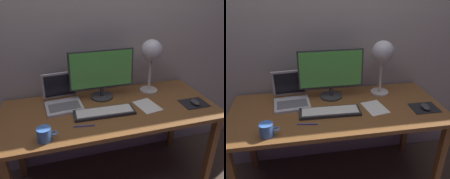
# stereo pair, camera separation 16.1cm
# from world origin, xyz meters

# --- Properties ---
(back_wall) EXTENTS (4.80, 0.06, 2.60)m
(back_wall) POSITION_xyz_m (0.00, 0.40, 1.30)
(back_wall) COLOR #A8A099
(back_wall) RESTS_ON ground
(desk) EXTENTS (1.60, 0.70, 0.74)m
(desk) POSITION_xyz_m (0.00, 0.00, 0.66)
(desk) COLOR brown
(desk) RESTS_ON ground
(monitor) EXTENTS (0.51, 0.18, 0.40)m
(monitor) POSITION_xyz_m (-0.02, 0.19, 0.96)
(monitor) COLOR #38383A
(monitor) RESTS_ON desk
(keyboard_main) EXTENTS (0.44, 0.15, 0.03)m
(keyboard_main) POSITION_xyz_m (-0.07, -0.06, 0.75)
(keyboard_main) COLOR #28282B
(keyboard_main) RESTS_ON desk
(laptop) EXTENTS (0.29, 0.29, 0.24)m
(laptop) POSITION_xyz_m (-0.34, 0.17, 0.81)
(laptop) COLOR silver
(laptop) RESTS_ON desk
(desk_lamp) EXTENTS (0.17, 0.17, 0.45)m
(desk_lamp) POSITION_xyz_m (0.40, 0.20, 1.08)
(desk_lamp) COLOR beige
(desk_lamp) RESTS_ON desk
(mousepad) EXTENTS (0.20, 0.16, 0.00)m
(mousepad) POSITION_xyz_m (0.64, -0.11, 0.74)
(mousepad) COLOR black
(mousepad) RESTS_ON desk
(mouse) EXTENTS (0.06, 0.10, 0.03)m
(mouse) POSITION_xyz_m (0.64, -0.13, 0.76)
(mouse) COLOR #38383A
(mouse) RESTS_ON mousepad
(coffee_mug) EXTENTS (0.12, 0.09, 0.09)m
(coffee_mug) POSITION_xyz_m (-0.49, -0.26, 0.78)
(coffee_mug) COLOR #3F72CC
(coffee_mug) RESTS_ON desk
(paper_sheet_near_mouse) EXTENTS (0.18, 0.23, 0.00)m
(paper_sheet_near_mouse) POSITION_xyz_m (0.28, -0.04, 0.74)
(paper_sheet_near_mouse) COLOR white
(paper_sheet_near_mouse) RESTS_ON desk
(pen) EXTENTS (0.14, 0.03, 0.01)m
(pen) POSITION_xyz_m (-0.24, -0.18, 0.74)
(pen) COLOR #2633A5
(pen) RESTS_ON desk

